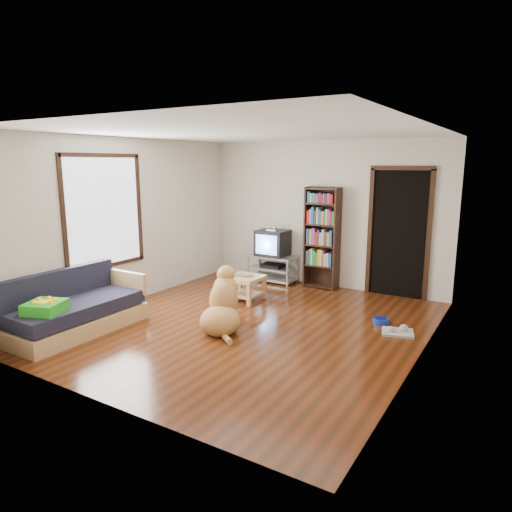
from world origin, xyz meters
The scene contains 18 objects.
ground centered at (0.00, 0.00, 0.00)m, with size 5.00×5.00×0.00m, color #55220E.
ceiling centered at (0.00, 0.00, 2.60)m, with size 5.00×5.00×0.00m, color white.
wall_back centered at (0.00, 2.50, 1.30)m, with size 4.50×4.50×0.00m, color beige.
wall_front centered at (0.00, -2.50, 1.30)m, with size 4.50×4.50×0.00m, color beige.
wall_left centered at (-2.25, 0.00, 1.30)m, with size 5.00×5.00×0.00m, color beige.
wall_right centered at (2.25, 0.00, 1.30)m, with size 5.00×5.00×0.00m, color beige.
green_cushion centered at (-1.75, -1.90, 0.49)m, with size 0.41×0.41×0.14m, color green.
laptop centered at (-0.70, 0.92, 0.41)m, with size 0.31×0.20×0.02m, color silver.
dog_bowl centered at (1.55, 0.99, 0.04)m, with size 0.22×0.22×0.08m, color navy.
grey_rag centered at (1.85, 0.74, 0.01)m, with size 0.40×0.32×0.03m, color #9F9F9F.
window centered at (-2.23, -0.50, 1.50)m, with size 0.03×1.46×1.70m.
doorway centered at (1.35, 2.48, 1.12)m, with size 1.03×0.05×2.19m.
tv_stand centered at (-0.90, 2.25, 0.27)m, with size 0.90×0.45×0.50m.
crt_tv centered at (-0.90, 2.27, 0.74)m, with size 0.55×0.52×0.58m.
bookshelf centered at (0.05, 2.34, 1.00)m, with size 0.60×0.30×1.80m.
sofa centered at (-1.87, -1.38, 0.26)m, with size 0.80×1.80×0.80m.
coffee_table centered at (-0.70, 0.95, 0.28)m, with size 0.55×0.55×0.40m.
dog centered at (-0.23, -0.32, 0.32)m, with size 0.73×0.96×0.86m.
Camera 1 is at (3.21, -5.10, 2.22)m, focal length 32.00 mm.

